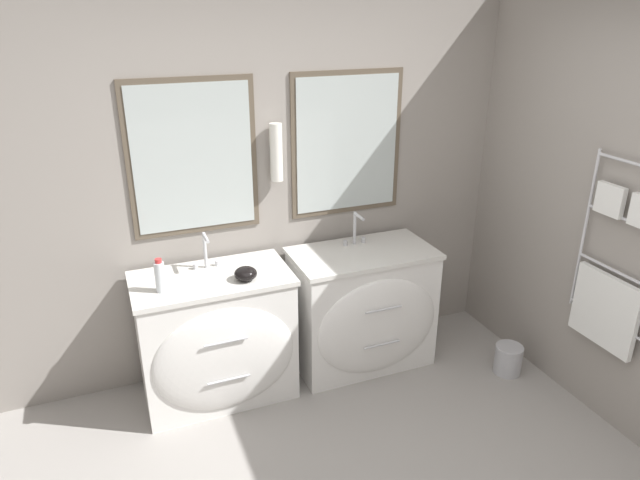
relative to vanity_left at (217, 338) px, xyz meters
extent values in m
cube|color=gray|center=(0.52, 0.37, 0.86)|extent=(4.95, 0.06, 2.60)
cube|color=brown|center=(0.00, 0.33, 1.11)|extent=(0.81, 0.02, 0.98)
cube|color=#B2BCBA|center=(0.00, 0.32, 1.11)|extent=(0.74, 0.01, 0.91)
cube|color=brown|center=(1.04, 0.33, 1.11)|extent=(0.81, 0.02, 0.98)
cube|color=#B2BCBA|center=(1.04, 0.32, 1.11)|extent=(0.74, 0.01, 0.91)
cylinder|color=white|center=(0.52, 0.28, 1.11)|extent=(0.08, 0.08, 0.37)
cube|color=silver|center=(0.52, 0.33, 1.11)|extent=(0.05, 0.02, 0.08)
cube|color=gray|center=(2.22, -0.70, 0.86)|extent=(0.06, 3.84, 2.60)
cylinder|color=silver|center=(2.16, -0.75, 0.71)|extent=(0.02, 0.02, 1.01)
cylinder|color=silver|center=(2.16, -1.02, 1.19)|extent=(0.02, 0.54, 0.02)
cylinder|color=silver|center=(2.16, -1.02, 0.87)|extent=(0.02, 0.54, 0.02)
cylinder|color=silver|center=(2.16, -1.02, 0.55)|extent=(0.02, 0.54, 0.02)
cylinder|color=silver|center=(2.16, -1.02, 0.23)|extent=(0.02, 0.54, 0.02)
cube|color=white|center=(2.14, -1.02, 0.29)|extent=(0.04, 0.45, 0.45)
cube|color=white|center=(2.14, -0.90, 0.95)|extent=(0.04, 0.18, 0.18)
cube|color=white|center=(0.00, 0.04, -0.02)|extent=(0.95, 0.52, 0.84)
ellipsoid|color=white|center=(0.00, -0.22, -0.02)|extent=(0.88, 0.11, 0.70)
cube|color=silver|center=(0.00, 0.04, 0.41)|extent=(0.98, 0.54, 0.03)
ellipsoid|color=white|center=(0.00, 0.01, 0.40)|extent=(0.43, 0.37, 0.06)
cylinder|color=silver|center=(0.00, -0.29, 0.15)|extent=(0.26, 0.01, 0.01)
cylinder|color=silver|center=(0.00, -0.29, -0.12)|extent=(0.26, 0.01, 0.01)
cube|color=white|center=(1.04, 0.04, -0.02)|extent=(0.95, 0.52, 0.84)
ellipsoid|color=white|center=(1.04, -0.22, -0.02)|extent=(0.88, 0.11, 0.70)
cube|color=silver|center=(1.04, 0.04, 0.41)|extent=(0.98, 0.54, 0.03)
ellipsoid|color=white|center=(1.04, 0.01, 0.40)|extent=(0.43, 0.37, 0.06)
cylinder|color=silver|center=(1.04, -0.29, 0.15)|extent=(0.26, 0.01, 0.01)
cylinder|color=silver|center=(1.04, -0.29, -0.12)|extent=(0.26, 0.01, 0.01)
cylinder|color=silver|center=(0.00, 0.18, 0.55)|extent=(0.02, 0.02, 0.24)
cylinder|color=silver|center=(0.00, 0.11, 0.65)|extent=(0.02, 0.13, 0.02)
cylinder|color=silver|center=(-0.07, 0.18, 0.45)|extent=(0.03, 0.03, 0.04)
cylinder|color=silver|center=(0.07, 0.18, 0.45)|extent=(0.03, 0.03, 0.04)
cylinder|color=silver|center=(1.04, 0.18, 0.55)|extent=(0.02, 0.02, 0.24)
cylinder|color=silver|center=(1.04, 0.11, 0.65)|extent=(0.02, 0.13, 0.02)
cylinder|color=silver|center=(0.97, 0.18, 0.45)|extent=(0.03, 0.03, 0.04)
cylinder|color=silver|center=(1.11, 0.18, 0.45)|extent=(0.03, 0.03, 0.04)
cylinder|color=silver|center=(-0.31, -0.05, 0.52)|extent=(0.06, 0.06, 0.18)
cylinder|color=red|center=(-0.31, -0.05, 0.62)|extent=(0.04, 0.04, 0.02)
ellipsoid|color=black|center=(0.19, -0.09, 0.47)|extent=(0.14, 0.14, 0.08)
cylinder|color=#B7B7BC|center=(1.95, -0.50, -0.34)|extent=(0.19, 0.19, 0.21)
torus|color=#B7B7BC|center=(1.95, -0.50, -0.24)|extent=(0.19, 0.19, 0.01)
camera|label=1|loc=(-0.55, -3.16, 1.98)|focal=32.00mm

